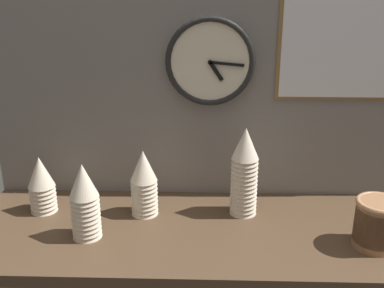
{
  "coord_description": "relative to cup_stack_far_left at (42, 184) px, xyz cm",
  "views": [
    {
      "loc": [
        -3.94,
        -136.53,
        79.43
      ],
      "look_at": [
        -8.39,
        4.0,
        27.07
      ],
      "focal_mm": 45.0,
      "sensor_mm": 36.0,
      "label": 1
    }
  ],
  "objects": [
    {
      "name": "bowl_stack_far_right",
      "position": [
        106.5,
        -18.77,
        -2.05
      ],
      "size": [
        13.75,
        13.75,
        15.07
      ],
      "color": "#996B47",
      "rests_on": "ground_plane"
    },
    {
      "name": "cup_stack_center_left",
      "position": [
        34.93,
        -0.91,
        1.53
      ],
      "size": [
        9.07,
        9.07,
        22.94
      ],
      "color": "beige",
      "rests_on": "ground_plane"
    },
    {
      "name": "wall_tiled_back",
      "position": [
        59.51,
        17.22,
        42.57
      ],
      "size": [
        160.0,
        3.0,
        105.0
      ],
      "color": "slate",
      "rests_on": "ground_plane"
    },
    {
      "name": "wall_clock",
      "position": [
        56.53,
        14.18,
        39.28
      ],
      "size": [
        30.08,
        2.7,
        30.08
      ],
      "color": "beige"
    },
    {
      "name": "cup_stack_center_right",
      "position": [
        68.32,
        0.58,
        5.37
      ],
      "size": [
        9.07,
        9.07,
        30.6
      ],
      "color": "beige",
      "rests_on": "ground_plane"
    },
    {
      "name": "cup_stack_far_left",
      "position": [
        0.0,
        0.0,
        0.0
      ],
      "size": [
        9.07,
        9.07,
        19.87
      ],
      "color": "beige",
      "rests_on": "ground_plane"
    },
    {
      "name": "menu_board",
      "position": [
        98.65,
        15.07,
        51.36
      ],
      "size": [
        39.72,
        1.32,
        50.28
      ],
      "color": "olive"
    },
    {
      "name": "ground_plane",
      "position": [
        59.51,
        -9.28,
        -11.93
      ],
      "size": [
        160.0,
        56.0,
        4.0
      ],
      "primitive_type": "cube",
      "color": "#4C3826"
    },
    {
      "name": "cup_stack_left",
      "position": [
        18.83,
        -16.28,
        2.3
      ],
      "size": [
        9.07,
        9.07,
        24.47
      ],
      "color": "beige",
      "rests_on": "ground_plane"
    }
  ]
}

